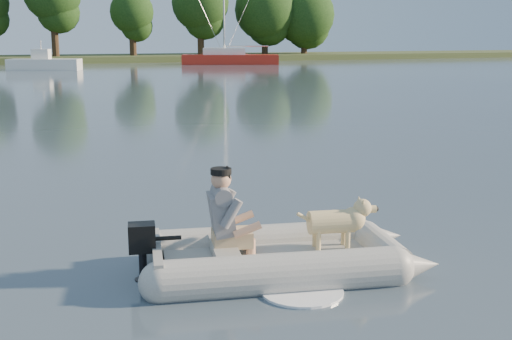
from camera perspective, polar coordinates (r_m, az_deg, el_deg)
name	(u,v)px	position (r m, az deg, el deg)	size (l,w,h in m)	color
water	(294,282)	(6.55, 3.43, -9.91)	(160.00, 160.00, 0.00)	slate
shore_bank	(15,60)	(67.55, -20.65, 9.15)	(160.00, 12.00, 0.70)	#47512D
treeline	(27,5)	(66.76, -19.65, 13.62)	(75.85, 7.35, 9.27)	#332316
dinghy	(281,224)	(6.69, 2.26, -4.86)	(4.16, 3.01, 1.21)	#969691
man	(223,211)	(6.59, -2.94, -3.64)	(0.62, 0.54, 0.93)	slate
dog	(331,226)	(6.89, 6.72, -4.94)	(0.80, 0.29, 0.54)	tan
outboard_motor	(143,254)	(6.61, -10.05, -7.40)	(0.36, 0.25, 0.68)	black
motorboat	(44,56)	(51.06, -18.31, 9.59)	(5.39, 2.07, 2.28)	white
sailboat	(229,58)	(59.19, -2.39, 9.88)	(9.02, 5.51, 11.92)	#B42114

